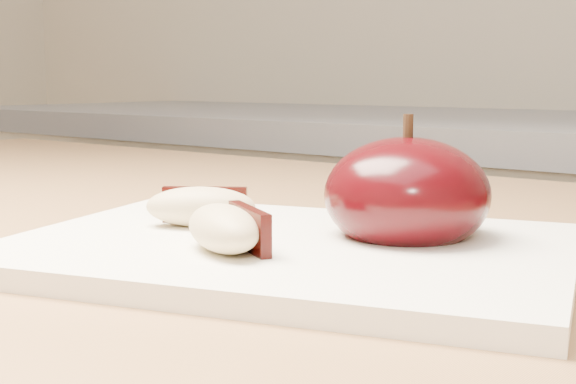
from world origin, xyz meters
The scene contains 4 objects.
cutting_board centered at (0.06, 0.41, 0.91)m, with size 0.28×0.21×0.01m, color white.
apple_half centered at (0.11, 0.46, 0.93)m, with size 0.11×0.11×0.07m.
apple_wedge_a centered at (0.00, 0.41, 0.92)m, with size 0.07×0.06×0.02m.
apple_wedge_b centered at (0.06, 0.37, 0.92)m, with size 0.07×0.06×0.02m.
Camera 1 is at (0.32, 0.09, 0.99)m, focal length 50.00 mm.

